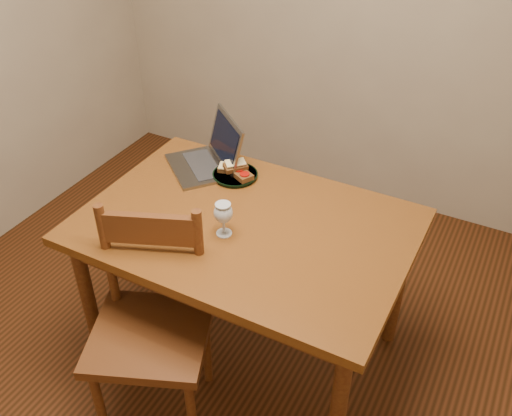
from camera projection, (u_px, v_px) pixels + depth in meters
The scene contains 9 objects.
floor at pixel (220, 357), 2.66m from camera, with size 3.20×3.20×0.02m, color black.
table at pixel (246, 239), 2.32m from camera, with size 1.30×0.90×0.74m.
chair at pixel (150, 320), 2.15m from camera, with size 0.57×0.55×0.47m.
plate at pixel (235, 175), 2.53m from camera, with size 0.20×0.20×0.02m, color black.
sandwich_cheese at pixel (230, 168), 2.54m from camera, with size 0.10×0.06×0.03m, color #381E0C, non-canonical shape.
sandwich_tomato at pixel (242, 174), 2.50m from camera, with size 0.11×0.06×0.03m, color #381E0C, non-canonical shape.
sandwich_top at pixel (235, 166), 2.51m from camera, with size 0.10×0.06×0.03m, color #381E0C, non-canonical shape.
milk_glass at pixel (224, 219), 2.17m from camera, with size 0.07×0.07×0.14m, color white, non-canonical shape.
laptop at pixel (210, 154), 2.58m from camera, with size 0.42×0.42×0.23m.
Camera 1 is at (0.97, -1.46, 2.12)m, focal length 40.00 mm.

